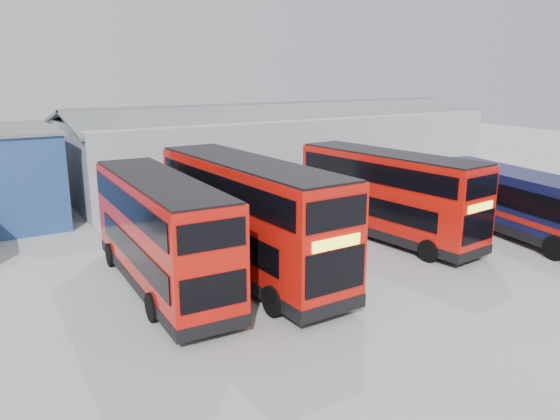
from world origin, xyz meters
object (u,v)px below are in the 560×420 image
object	(u,v)px
maintenance_shed	(278,147)
double_decker_left	(161,235)
double_decker_centre	(249,219)
single_decker_blue	(523,206)
double_decker_right	(388,196)

from	to	relation	value
maintenance_shed	double_decker_left	bearing A→B (deg)	-132.69
maintenance_shed	double_decker_centre	xyz separation A→B (m)	(-11.09, -16.21, -0.27)
maintenance_shed	single_decker_blue	xyz separation A→B (m)	(3.04, -18.59, -1.02)
double_decker_left	single_decker_blue	size ratio (longest dim) A/B	0.86
double_decker_left	single_decker_blue	world-z (taller)	double_decker_left
maintenance_shed	double_decker_right	xyz separation A→B (m)	(-2.93, -15.30, -0.47)
double_decker_left	double_decker_right	world-z (taller)	double_decker_left
maintenance_shed	single_decker_blue	world-z (taller)	maintenance_shed
maintenance_shed	double_decker_left	world-z (taller)	maintenance_shed
maintenance_shed	double_decker_right	size ratio (longest dim) A/B	2.95
double_decker_right	maintenance_shed	bearing A→B (deg)	72.93
maintenance_shed	single_decker_blue	bearing A→B (deg)	-80.71
double_decker_centre	double_decker_right	distance (m)	8.22
double_decker_left	single_decker_blue	bearing A→B (deg)	172.99
double_decker_centre	single_decker_blue	size ratio (longest dim) A/B	0.93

